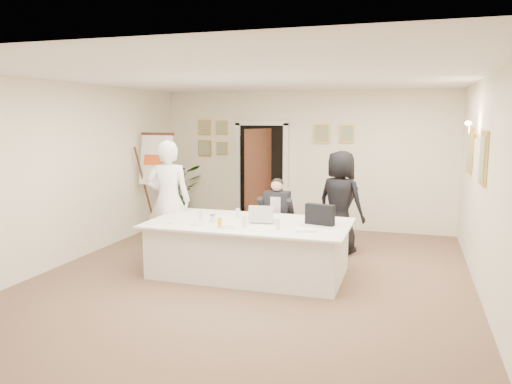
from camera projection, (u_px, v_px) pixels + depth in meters
The scene contains 28 objects.
floor at pixel (252, 277), 7.13m from camera, with size 7.00×7.00×0.00m, color brown.
ceiling at pixel (252, 77), 6.71m from camera, with size 6.00×7.00×0.02m, color white.
wall_back at pixel (304, 160), 10.23m from camera, with size 6.00×0.10×2.80m, color #F2E5CD.
wall_front at pixel (105, 237), 3.62m from camera, with size 6.00×0.10×2.80m, color #F2E5CD.
wall_left at pixel (70, 173), 7.81m from camera, with size 0.10×7.00×2.80m, color #F2E5CD.
wall_right at pixel (488, 189), 6.04m from camera, with size 0.10×7.00×2.80m, color #F2E5CD.
doorway at pixel (261, 177), 10.37m from camera, with size 1.14×0.86×2.20m.
pictures_back_wall at pixel (267, 137), 10.37m from camera, with size 3.40×0.06×0.80m, color gold, non-canonical shape.
pictures_right_wall at pixel (475, 154), 7.13m from camera, with size 0.06×2.20×0.80m, color gold, non-canonical shape.
wall_sconce at pixel (472, 129), 7.10m from camera, with size 0.20×0.30×0.24m, color gold, non-canonical shape.
conference_table at pixel (249, 248), 7.22m from camera, with size 2.87×1.52×0.78m.
seated_man at pixel (276, 217), 8.11m from camera, with size 0.56×0.60×1.31m, color black, non-canonical shape.
flip_chart at pixel (160, 189), 9.67m from camera, with size 0.68×0.45×1.94m.
standing_man at pixel (168, 200), 7.92m from camera, with size 0.70×0.46×1.91m, color white.
standing_woman at pixel (340, 202), 8.35m from camera, with size 0.84×0.55×1.72m, color black.
potted_palm at pixel (175, 193), 10.88m from camera, with size 1.14×0.99×1.27m, color #28561C.
laptop at pixel (263, 212), 7.15m from camera, with size 0.36×0.37×0.28m, color #B7BABC, non-canonical shape.
laptop_bag at pixel (320, 215), 6.96m from camera, with size 0.41×0.11×0.29m, color black.
paper_stack at pixel (306, 230), 6.60m from camera, with size 0.27×0.19×0.03m, color white.
plate_left at pixel (176, 222), 7.11m from camera, with size 0.22×0.22×0.01m, color white.
plate_mid at pixel (198, 225), 6.95m from camera, with size 0.20×0.20×0.01m, color white.
plate_near at pixel (227, 227), 6.78m from camera, with size 0.20×0.20×0.01m, color white.
glass_a at pixel (201, 216), 7.25m from camera, with size 0.06×0.06×0.14m, color silver.
glass_b at pixel (244, 222), 6.82m from camera, with size 0.06×0.06×0.14m, color silver.
glass_c at pixel (278, 224), 6.69m from camera, with size 0.06×0.06×0.14m, color silver.
glass_d at pixel (238, 213), 7.47m from camera, with size 0.06×0.06×0.14m, color silver.
oj_glass at pixel (220, 223), 6.79m from camera, with size 0.06×0.06×0.13m, color yellow.
steel_jug at pixel (213, 219), 7.13m from camera, with size 0.09×0.09×0.11m, color silver.
Camera 1 is at (2.10, -6.54, 2.26)m, focal length 35.00 mm.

